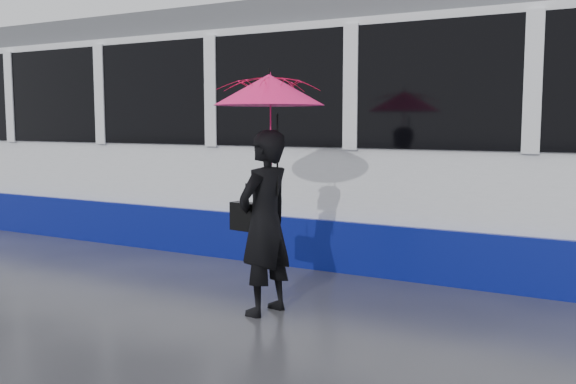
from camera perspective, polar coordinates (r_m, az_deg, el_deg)
The scene contains 6 objects.
ground at distance 6.50m, azimuth 3.78°, elevation -9.86°, with size 90.00×90.00×0.00m, color #29292E.
rails at distance 8.76m, azimuth 10.91°, elevation -5.68°, with size 34.00×1.51×0.02m.
tram at distance 8.53m, azimuth 12.03°, elevation 5.01°, with size 26.00×2.56×3.35m.
woman at distance 5.99m, azimuth -2.08°, elevation -2.76°, with size 0.63×0.41×1.73m, color black.
umbrella at distance 5.89m, azimuth -1.70°, elevation 7.15°, with size 1.16×1.16×1.17m.
handbag at distance 6.12m, azimuth -3.74°, elevation -2.18°, with size 0.33×0.18×0.45m.
Camera 1 is at (2.69, -5.64, 1.80)m, focal length 40.00 mm.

